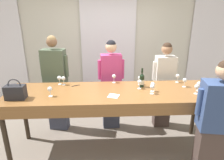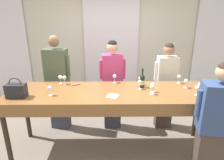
{
  "view_description": "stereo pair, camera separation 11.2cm",
  "coord_description": "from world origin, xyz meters",
  "px_view_note": "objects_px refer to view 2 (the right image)",
  "views": [
    {
      "loc": [
        -0.14,
        -2.76,
        2.2
      ],
      "look_at": [
        0.0,
        0.09,
        1.19
      ],
      "focal_mm": 32.0,
      "sensor_mm": 36.0,
      "label": 1
    },
    {
      "loc": [
        -0.03,
        -2.76,
        2.2
      ],
      "look_at": [
        0.0,
        0.09,
        1.19
      ],
      "focal_mm": 32.0,
      "sensor_mm": 36.0,
      "label": 2
    }
  ],
  "objects_px": {
    "wine_glass_by_handbag": "(200,85)",
    "wine_glass_front_mid": "(64,78)",
    "wine_glass_center_mid": "(197,88)",
    "wine_glass_back_right": "(179,77)",
    "host_pouring": "(214,126)",
    "wine_glass_back_left": "(186,81)",
    "wine_bottle": "(142,81)",
    "wine_glass_center_right": "(60,77)",
    "guest_pink_top": "(112,84)",
    "wine_glass_front_right": "(141,79)",
    "wine_glass_back_mid": "(50,88)",
    "tasting_bar": "(112,97)",
    "handbag": "(16,90)",
    "wine_glass_center_left": "(140,83)",
    "wine_glass_near_host": "(115,77)",
    "wine_glass_by_bottle": "(152,88)",
    "wine_glass_front_left": "(153,85)",
    "guest_olive_jacket": "(58,83)",
    "guest_cream_sweater": "(166,86)"
  },
  "relations": [
    {
      "from": "wine_glass_back_left",
      "to": "wine_glass_back_right",
      "type": "bearing_deg",
      "value": 100.14
    },
    {
      "from": "wine_glass_front_right",
      "to": "wine_glass_center_right",
      "type": "relative_size",
      "value": 1.0
    },
    {
      "from": "handbag",
      "to": "wine_glass_by_handbag",
      "type": "distance_m",
      "value": 2.63
    },
    {
      "from": "wine_glass_back_mid",
      "to": "wine_glass_by_handbag",
      "type": "height_order",
      "value": "same"
    },
    {
      "from": "wine_glass_by_bottle",
      "to": "guest_olive_jacket",
      "type": "height_order",
      "value": "guest_olive_jacket"
    },
    {
      "from": "wine_glass_back_left",
      "to": "wine_glass_by_handbag",
      "type": "height_order",
      "value": "same"
    },
    {
      "from": "handbag",
      "to": "wine_glass_center_left",
      "type": "distance_m",
      "value": 1.78
    },
    {
      "from": "handbag",
      "to": "wine_glass_front_left",
      "type": "xyz_separation_m",
      "value": [
        1.93,
        0.16,
        0.0
      ]
    },
    {
      "from": "handbag",
      "to": "wine_glass_by_bottle",
      "type": "xyz_separation_m",
      "value": [
        1.9,
        0.08,
        0.0
      ]
    },
    {
      "from": "handbag",
      "to": "host_pouring",
      "type": "bearing_deg",
      "value": -10.06
    },
    {
      "from": "wine_glass_by_bottle",
      "to": "host_pouring",
      "type": "bearing_deg",
      "value": -38.08
    },
    {
      "from": "wine_glass_front_mid",
      "to": "wine_glass_center_mid",
      "type": "distance_m",
      "value": 2.04
    },
    {
      "from": "wine_glass_center_mid",
      "to": "wine_glass_near_host",
      "type": "relative_size",
      "value": 1.0
    },
    {
      "from": "wine_glass_front_left",
      "to": "wine_glass_front_mid",
      "type": "bearing_deg",
      "value": 165.91
    },
    {
      "from": "wine_bottle",
      "to": "guest_cream_sweater",
      "type": "height_order",
      "value": "guest_cream_sweater"
    },
    {
      "from": "wine_glass_center_left",
      "to": "wine_bottle",
      "type": "bearing_deg",
      "value": 57.05
    },
    {
      "from": "wine_glass_front_right",
      "to": "wine_glass_near_host",
      "type": "xyz_separation_m",
      "value": [
        -0.42,
        0.11,
        0.0
      ]
    },
    {
      "from": "wine_glass_back_right",
      "to": "host_pouring",
      "type": "height_order",
      "value": "host_pouring"
    },
    {
      "from": "wine_glass_front_right",
      "to": "host_pouring",
      "type": "distance_m",
      "value": 1.25
    },
    {
      "from": "wine_bottle",
      "to": "wine_glass_center_right",
      "type": "relative_size",
      "value": 2.11
    },
    {
      "from": "wine_bottle",
      "to": "wine_glass_back_left",
      "type": "bearing_deg",
      "value": -2.73
    },
    {
      "from": "wine_glass_front_left",
      "to": "wine_glass_center_left",
      "type": "relative_size",
      "value": 1.0
    },
    {
      "from": "wine_glass_by_handbag",
      "to": "wine_glass_front_mid",
      "type": "bearing_deg",
      "value": 170.29
    },
    {
      "from": "wine_glass_back_left",
      "to": "handbag",
      "type": "bearing_deg",
      "value": -172.5
    },
    {
      "from": "wine_glass_front_right",
      "to": "wine_glass_back_left",
      "type": "distance_m",
      "value": 0.7
    },
    {
      "from": "wine_bottle",
      "to": "wine_glass_back_right",
      "type": "height_order",
      "value": "wine_bottle"
    },
    {
      "from": "wine_glass_back_left",
      "to": "guest_olive_jacket",
      "type": "distance_m",
      "value": 2.23
    },
    {
      "from": "wine_bottle",
      "to": "wine_glass_back_right",
      "type": "bearing_deg",
      "value": 15.51
    },
    {
      "from": "wine_glass_center_mid",
      "to": "wine_glass_by_bottle",
      "type": "height_order",
      "value": "same"
    },
    {
      "from": "wine_bottle",
      "to": "wine_glass_front_right",
      "type": "relative_size",
      "value": 2.11
    },
    {
      "from": "wine_glass_front_left",
      "to": "wine_glass_front_right",
      "type": "height_order",
      "value": "same"
    },
    {
      "from": "tasting_bar",
      "to": "host_pouring",
      "type": "xyz_separation_m",
      "value": [
        1.26,
        -0.63,
        -0.11
      ]
    },
    {
      "from": "wine_glass_back_right",
      "to": "guest_pink_top",
      "type": "xyz_separation_m",
      "value": [
        -1.1,
        0.34,
        -0.25
      ]
    },
    {
      "from": "tasting_bar",
      "to": "wine_glass_by_handbag",
      "type": "xyz_separation_m",
      "value": [
        1.29,
        -0.02,
        0.19
      ]
    },
    {
      "from": "wine_glass_center_left",
      "to": "host_pouring",
      "type": "relative_size",
      "value": 0.09
    },
    {
      "from": "wine_glass_center_left",
      "to": "wine_glass_back_right",
      "type": "bearing_deg",
      "value": 20.05
    },
    {
      "from": "wine_glass_near_host",
      "to": "guest_pink_top",
      "type": "relative_size",
      "value": 0.09
    },
    {
      "from": "wine_glass_center_left",
      "to": "guest_olive_jacket",
      "type": "relative_size",
      "value": 0.08
    },
    {
      "from": "tasting_bar",
      "to": "wine_glass_front_right",
      "type": "distance_m",
      "value": 0.58
    },
    {
      "from": "tasting_bar",
      "to": "wine_glass_back_right",
      "type": "xyz_separation_m",
      "value": [
        1.11,
        0.36,
        0.19
      ]
    },
    {
      "from": "wine_glass_by_handbag",
      "to": "host_pouring",
      "type": "distance_m",
      "value": 0.69
    },
    {
      "from": "wine_glass_back_right",
      "to": "wine_glass_center_mid",
      "type": "bearing_deg",
      "value": -78.88
    },
    {
      "from": "tasting_bar",
      "to": "wine_glass_center_left",
      "type": "height_order",
      "value": "wine_glass_center_left"
    },
    {
      "from": "wine_glass_by_handbag",
      "to": "wine_glass_by_bottle",
      "type": "bearing_deg",
      "value": -173.85
    },
    {
      "from": "wine_glass_center_left",
      "to": "tasting_bar",
      "type": "bearing_deg",
      "value": -165.06
    },
    {
      "from": "wine_glass_front_mid",
      "to": "guest_cream_sweater",
      "type": "relative_size",
      "value": 0.09
    },
    {
      "from": "wine_glass_front_mid",
      "to": "wine_glass_back_right",
      "type": "xyz_separation_m",
      "value": [
        1.89,
        0.03,
        0.0
      ]
    },
    {
      "from": "wine_glass_back_mid",
      "to": "wine_glass_front_mid",
      "type": "bearing_deg",
      "value": 76.71
    },
    {
      "from": "wine_bottle",
      "to": "wine_glass_center_mid",
      "type": "bearing_deg",
      "value": -23.32
    },
    {
      "from": "wine_glass_front_mid",
      "to": "wine_glass_center_left",
      "type": "height_order",
      "value": "same"
    }
  ]
}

